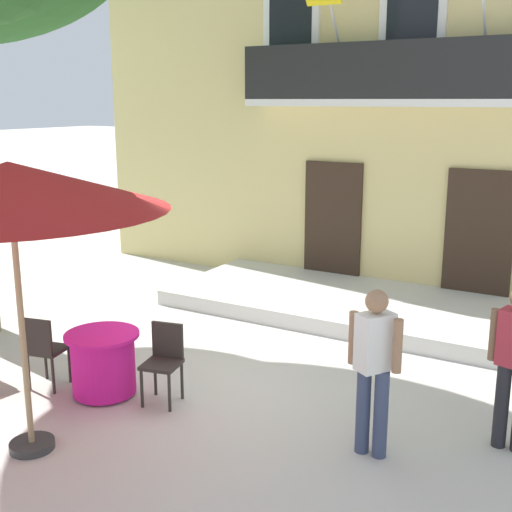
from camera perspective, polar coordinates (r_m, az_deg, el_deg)
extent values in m
plane|color=beige|center=(8.16, -5.55, -11.20)|extent=(120.00, 120.00, 0.00)
cube|color=#DBC67F|center=(13.44, 15.85, 14.46)|extent=(13.00, 4.00, 7.50)
cube|color=#332319|center=(12.15, 6.67, 2.70)|extent=(1.10, 0.08, 2.30)
cube|color=#332319|center=(11.39, 18.74, 1.36)|extent=(1.10, 0.08, 2.30)
cube|color=silver|center=(12.38, 3.08, 19.24)|extent=(1.10, 0.08, 1.90)
cube|color=black|center=(12.36, 3.01, 19.25)|extent=(0.84, 0.04, 1.60)
cube|color=silver|center=(11.55, 13.42, 19.34)|extent=(1.10, 0.08, 1.90)
cube|color=black|center=(11.52, 13.38, 19.36)|extent=(0.84, 0.04, 1.60)
cube|color=silver|center=(11.21, 12.61, 12.85)|extent=(5.60, 0.65, 0.12)
cube|color=black|center=(10.94, 12.26, 15.54)|extent=(5.60, 0.06, 0.90)
cylinder|color=#B2B2B7|center=(11.55, 6.67, 20.09)|extent=(0.04, 0.95, 1.33)
cylinder|color=#B2B2B7|center=(10.81, 19.16, 19.95)|extent=(0.04, 0.95, 1.33)
cylinder|color=#47423D|center=(12.14, 2.00, 14.13)|extent=(0.28, 0.28, 0.29)
ellipsoid|color=#2D7533|center=(12.14, 2.01, 15.53)|extent=(0.36, 0.36, 0.30)
cylinder|color=slate|center=(11.49, 8.96, 14.04)|extent=(0.28, 0.28, 0.29)
ellipsoid|color=#38843D|center=(11.50, 9.03, 16.00)|extent=(0.37, 0.37, 0.49)
cylinder|color=#47423D|center=(11.02, 16.60, 13.57)|extent=(0.27, 0.27, 0.25)
ellipsoid|color=#4C8E38|center=(11.03, 16.70, 14.90)|extent=(0.35, 0.35, 0.27)
cube|color=silver|center=(10.78, 10.13, -4.43)|extent=(6.72, 2.62, 0.25)
cylinder|color=#DB1984|center=(7.98, -13.10, -9.19)|extent=(0.74, 0.74, 0.68)
cylinder|color=#DB1984|center=(7.85, -13.25, -6.69)|extent=(0.86, 0.86, 0.04)
cylinder|color=#2D2823|center=(8.12, -12.97, -11.50)|extent=(0.44, 0.44, 0.03)
cylinder|color=#2D2823|center=(8.64, -17.78, -8.73)|extent=(0.04, 0.04, 0.45)
cylinder|color=#2D2823|center=(8.46, -15.88, -9.09)|extent=(0.04, 0.04, 0.45)
cylinder|color=#2D2823|center=(8.39, -19.13, -9.51)|extent=(0.04, 0.04, 0.45)
cylinder|color=#2D2823|center=(8.20, -17.20, -9.91)|extent=(0.04, 0.04, 0.45)
cube|color=#2D2823|center=(8.33, -17.62, -7.75)|extent=(0.48, 0.48, 0.04)
cube|color=#2D2823|center=(8.12, -18.46, -6.64)|extent=(0.38, 0.12, 0.42)
cylinder|color=#2D2823|center=(7.49, -7.53, -11.68)|extent=(0.04, 0.04, 0.45)
cylinder|color=#2D2823|center=(7.63, -9.88, -11.28)|extent=(0.04, 0.04, 0.45)
cylinder|color=#2D2823|center=(7.77, -6.45, -10.69)|extent=(0.04, 0.04, 0.45)
cylinder|color=#2D2823|center=(7.91, -8.73, -10.33)|extent=(0.04, 0.04, 0.45)
cube|color=#2D2823|center=(7.60, -8.21, -9.31)|extent=(0.48, 0.48, 0.04)
cube|color=#2D2823|center=(7.67, -7.68, -7.24)|extent=(0.38, 0.12, 0.42)
cylinder|color=#997A56|center=(6.67, -19.66, -5.88)|extent=(0.06, 0.06, 2.55)
cylinder|color=#333333|center=(7.16, -18.86, -15.27)|extent=(0.44, 0.44, 0.08)
cone|color=#B21E1E|center=(6.37, -20.61, 5.68)|extent=(2.90, 2.90, 0.45)
cylinder|color=#384260|center=(6.65, 9.28, -13.06)|extent=(0.14, 0.14, 0.89)
cylinder|color=#384260|center=(6.60, 10.78, -13.35)|extent=(0.14, 0.14, 0.89)
cube|color=white|center=(6.34, 10.29, -7.34)|extent=(0.37, 0.40, 0.56)
sphere|color=#9E7051|center=(6.21, 10.44, -3.88)|extent=(0.22, 0.22, 0.22)
cylinder|color=#9E7051|center=(6.41, 8.43, -7.02)|extent=(0.09, 0.09, 0.52)
cylinder|color=#9E7051|center=(6.27, 12.19, -7.65)|extent=(0.09, 0.09, 0.52)
cylinder|color=#232328|center=(7.10, 20.54, -12.05)|extent=(0.14, 0.14, 0.88)
cylinder|color=brown|center=(6.85, 19.96, -6.43)|extent=(0.09, 0.09, 0.52)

